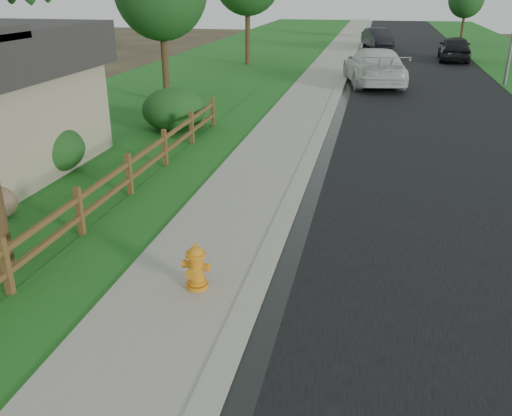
% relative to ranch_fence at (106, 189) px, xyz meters
% --- Properties ---
extents(road, '(8.00, 90.00, 0.02)m').
position_rel_ranch_fence_xyz_m(road, '(8.20, 28.60, -0.61)').
color(road, black).
rests_on(road, ground).
extents(curb, '(0.40, 90.00, 0.12)m').
position_rel_ranch_fence_xyz_m(curb, '(4.00, 28.60, -0.56)').
color(curb, gray).
rests_on(curb, ground).
extents(wet_gutter, '(0.50, 90.00, 0.00)m').
position_rel_ranch_fence_xyz_m(wet_gutter, '(4.35, 28.60, -0.60)').
color(wet_gutter, black).
rests_on(wet_gutter, road).
extents(sidewalk, '(2.20, 90.00, 0.10)m').
position_rel_ranch_fence_xyz_m(sidewalk, '(2.70, 28.60, -0.57)').
color(sidewalk, gray).
rests_on(sidewalk, ground).
extents(grass_strip, '(1.60, 90.00, 0.06)m').
position_rel_ranch_fence_xyz_m(grass_strip, '(0.80, 28.60, -0.59)').
color(grass_strip, '#19571E').
rests_on(grass_strip, ground).
extents(lawn_near, '(9.00, 90.00, 0.04)m').
position_rel_ranch_fence_xyz_m(lawn_near, '(-4.40, 28.60, -0.60)').
color(lawn_near, '#19571E').
rests_on(lawn_near, ground).
extents(ranch_fence, '(0.12, 16.92, 1.10)m').
position_rel_ranch_fence_xyz_m(ranch_fence, '(0.00, 0.00, 0.00)').
color(ranch_fence, '#51391B').
rests_on(ranch_fence, ground).
extents(fire_hydrant, '(0.54, 0.43, 0.83)m').
position_rel_ranch_fence_xyz_m(fire_hydrant, '(3.03, -2.81, -0.14)').
color(fire_hydrant, '#C87517').
rests_on(fire_hydrant, sidewalk).
extents(white_suv, '(3.72, 6.78, 1.86)m').
position_rel_ranch_fence_xyz_m(white_suv, '(5.60, 18.84, 0.33)').
color(white_suv, silver).
rests_on(white_suv, road).
extents(dark_car_mid, '(2.25, 5.01, 1.67)m').
position_rel_ranch_fence_xyz_m(dark_car_mid, '(10.80, 29.57, 0.24)').
color(dark_car_mid, black).
rests_on(dark_car_mid, road).
extents(dark_car_far, '(2.83, 4.93, 1.54)m').
position_rel_ranch_fence_xyz_m(dark_car_far, '(5.60, 36.76, 0.17)').
color(dark_car_far, black).
rests_on(dark_car_far, road).
extents(shrub_c, '(1.95, 1.95, 1.32)m').
position_rel_ranch_fence_xyz_m(shrub_c, '(-2.90, 2.48, 0.04)').
color(shrub_c, '#1B4016').
rests_on(shrub_c, ground).
extents(shrub_d, '(2.60, 2.60, 1.53)m').
position_rel_ranch_fence_xyz_m(shrub_d, '(-1.19, 7.60, 0.15)').
color(shrub_d, '#1B4016').
rests_on(shrub_d, ground).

